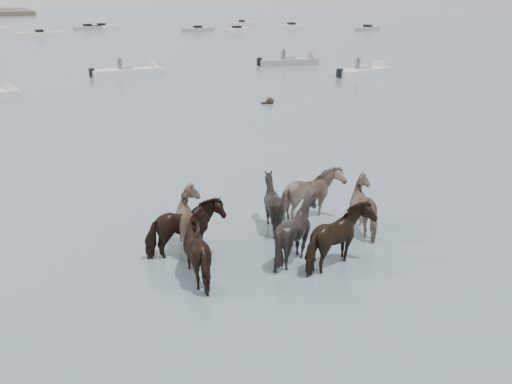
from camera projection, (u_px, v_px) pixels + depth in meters
name	position (u px, v px, depth m)	size (l,w,h in m)	color
ground	(250.00, 280.00, 12.59)	(400.00, 400.00, 0.00)	slate
pony_herd	(273.00, 223.00, 14.04)	(6.61, 4.40, 1.64)	black
swimming_pony	(269.00, 102.00, 31.78)	(0.72, 0.44, 0.44)	black
motorboat_c	(136.00, 72.00, 42.27)	(5.56, 1.62, 1.92)	silver
motorboat_d	(369.00, 71.00, 42.53)	(5.39, 2.64, 1.92)	silver
motorboat_e	(296.00, 61.00, 48.03)	(5.71, 2.30, 1.92)	gray
distant_flotilla	(2.00, 34.00, 75.90)	(104.01, 24.80, 0.93)	silver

